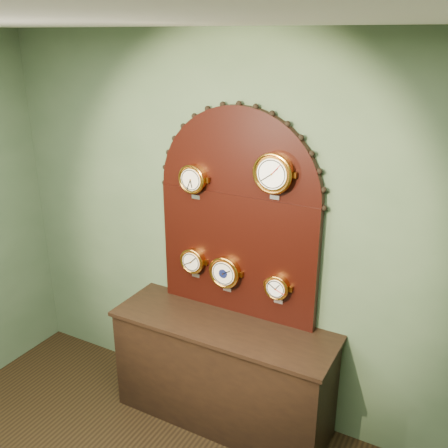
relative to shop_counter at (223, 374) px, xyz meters
The scene contains 8 objects.
wall_back 1.04m from the shop_counter, 90.00° to the left, with size 4.00×4.00×0.00m, color #445A3D.
shop_counter is the anchor object (origin of this frame).
display_board 1.25m from the shop_counter, 90.00° to the left, with size 1.26×0.06×1.53m.
roman_clock 1.46m from the shop_counter, 154.16° to the left, with size 0.21×0.08×0.26m.
arabic_clock 1.56m from the shop_counter, 28.20° to the left, with size 0.27×0.08×0.32m.
hygrometer 0.87m from the shop_counter, 155.07° to the left, with size 0.20×0.08×0.25m.
barometer 0.77m from the shop_counter, 112.30° to the left, with size 0.24×0.08×0.29m.
tide_clock 0.83m from the shop_counter, 24.41° to the left, with size 0.18×0.08×0.23m.
Camera 1 is at (1.48, -0.48, 2.75)m, focal length 40.35 mm.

